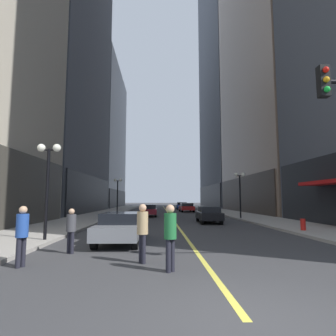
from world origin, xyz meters
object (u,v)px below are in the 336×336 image
object	(u,v)px
pedestrian_with_orange_bag	(71,227)
street_lamp_left_far	(118,188)
car_black	(209,214)
street_lamp_right_mid	(240,185)
car_grey	(121,227)
fire_hydrant_right	(303,226)
pedestrian_in_green_parka	(170,232)
street_lamp_left_near	(48,169)
pedestrian_in_blue_hoodie	(22,231)
car_maroon	(149,210)
pedestrian_in_tan_trench	(142,228)
car_blue	(182,205)
car_red	(186,207)

from	to	relation	value
pedestrian_with_orange_bag	street_lamp_left_far	distance (m)	24.57
car_black	street_lamp_right_mid	distance (m)	5.77
car_grey	street_lamp_left_far	size ratio (longest dim) A/B	0.96
street_lamp_right_mid	fire_hydrant_right	distance (m)	10.78
pedestrian_with_orange_bag	pedestrian_in_green_parka	bearing A→B (deg)	-37.27
car_grey	street_lamp_left_near	distance (m)	4.21
pedestrian_in_blue_hoodie	pedestrian_in_green_parka	bearing A→B (deg)	-8.73
car_maroon	street_lamp_left_far	bearing A→B (deg)	138.74
pedestrian_with_orange_bag	fire_hydrant_right	world-z (taller)	pedestrian_with_orange_bag
pedestrian_in_tan_trench	street_lamp_left_far	size ratio (longest dim) A/B	0.40
car_maroon	pedestrian_in_green_parka	size ratio (longest dim) A/B	2.43
street_lamp_left_near	street_lamp_left_far	size ratio (longest dim) A/B	1.00
car_black	street_lamp_left_far	bearing A→B (deg)	127.17
street_lamp_left_far	fire_hydrant_right	bearing A→B (deg)	-54.66
pedestrian_in_green_parka	street_lamp_left_far	bearing A→B (deg)	101.13
street_lamp_left_near	street_lamp_right_mid	xyz separation A→B (m)	(12.80, 13.55, 0.00)
pedestrian_in_green_parka	street_lamp_right_mid	bearing A→B (deg)	68.10
pedestrian_in_blue_hoodie	street_lamp_right_mid	bearing A→B (deg)	56.89
car_grey	pedestrian_in_green_parka	xyz separation A→B (m)	(1.96, -4.91, 0.32)
car_black	pedestrian_in_blue_hoodie	distance (m)	16.44
pedestrian_in_blue_hoodie	pedestrian_in_green_parka	size ratio (longest dim) A/B	0.97
car_grey	car_maroon	size ratio (longest dim) A/B	0.99
car_black	pedestrian_in_tan_trench	size ratio (longest dim) A/B	2.42
car_maroon	car_blue	world-z (taller)	same
car_maroon	car_red	xyz separation A→B (m)	(5.27, 10.65, 0.00)
pedestrian_in_blue_hoodie	street_lamp_left_near	distance (m)	5.07
pedestrian_in_green_parka	street_lamp_left_near	bearing A→B (deg)	136.35
car_blue	fire_hydrant_right	distance (m)	36.08
street_lamp_right_mid	street_lamp_left_near	bearing A→B (deg)	-133.36
pedestrian_in_tan_trench	pedestrian_in_blue_hoodie	xyz separation A→B (m)	(-3.43, -0.39, -0.03)
car_maroon	pedestrian_in_tan_trench	size ratio (longest dim) A/B	2.44
car_blue	street_lamp_right_mid	world-z (taller)	street_lamp_right_mid
car_black	pedestrian_in_green_parka	xyz separation A→B (m)	(-3.79, -14.99, 0.32)
car_blue	fire_hydrant_right	xyz separation A→B (m)	(3.89, -35.87, -0.32)
street_lamp_left_near	street_lamp_left_far	world-z (taller)	same
car_grey	car_red	size ratio (longest dim) A/B	0.93
car_red	street_lamp_left_far	world-z (taller)	street_lamp_left_far
car_red	street_lamp_right_mid	size ratio (longest dim) A/B	1.03
pedestrian_in_green_parka	street_lamp_left_near	world-z (taller)	street_lamp_left_near
pedestrian_in_green_parka	fire_hydrant_right	distance (m)	11.49
pedestrian_in_tan_trench	street_lamp_left_near	distance (m)	6.44
car_black	car_red	world-z (taller)	same
pedestrian_in_tan_trench	pedestrian_in_blue_hoodie	distance (m)	3.45
car_grey	car_blue	xyz separation A→B (m)	(6.06, 39.21, 0.00)
car_blue	pedestrian_in_tan_trench	bearing A→B (deg)	-96.49
car_black	car_blue	bearing A→B (deg)	89.41
pedestrian_in_blue_hoodie	fire_hydrant_right	bearing A→B (deg)	31.84
pedestrian_with_orange_bag	street_lamp_left_near	distance (m)	3.87
street_lamp_right_mid	street_lamp_left_far	bearing A→B (deg)	146.79
car_black	car_blue	world-z (taller)	same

